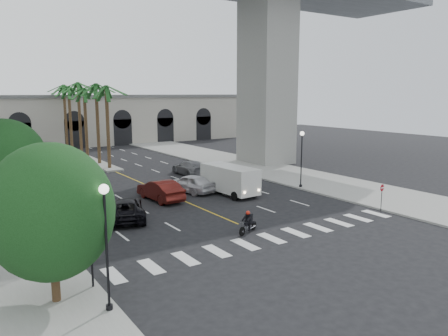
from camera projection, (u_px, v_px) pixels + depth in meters
ground at (256, 232)px, 28.03m from camera, size 140.00×140.00×0.00m
sidewalk_right at (281, 173)px, 48.51m from camera, size 8.00×100.00×0.15m
median at (85, 158)px, 59.22m from camera, size 2.00×24.00×0.20m
pier_building at (54, 121)px, 72.48m from camera, size 71.00×10.50×8.50m
palm_a at (106, 90)px, 49.48m from camera, size 3.20×3.20×10.30m
palm_b at (96, 88)px, 52.77m from camera, size 3.20×3.20×10.60m
palm_c at (84, 92)px, 55.97m from camera, size 3.20×3.20×10.10m
palm_d at (78, 87)px, 59.33m from camera, size 3.20×3.20×10.90m
palm_e at (69, 90)px, 62.55m from camera, size 3.20×3.20×10.40m
palm_f at (64, 89)px, 65.95m from camera, size 3.20×3.20×10.70m
street_tree_near at (51, 212)px, 17.80m from camera, size 5.20×5.20×6.89m
street_tree_mid at (5, 164)px, 28.45m from camera, size 5.44×5.44×7.21m
lamp_post_left_near at (106, 237)px, 17.17m from camera, size 0.40×0.40×5.35m
lamp_post_left_far at (18, 165)px, 34.42m from camera, size 0.40×0.40×5.35m
lamp_post_right at (302, 154)px, 40.26m from camera, size 0.40×0.40×5.35m
traffic_signal_near at (90, 237)px, 19.40m from camera, size 0.25×0.18×3.65m
traffic_signal_far at (67, 216)px, 22.68m from camera, size 0.25×0.18×3.65m
motorcycle_rider at (248, 223)px, 27.77m from camera, size 1.90×0.91×1.46m
car_a at (190, 183)px, 39.01m from camera, size 3.27×5.27×1.67m
car_b at (160, 190)px, 36.18m from camera, size 2.15×5.33×1.72m
car_c at (125, 209)px, 30.67m from camera, size 4.10×6.04×1.54m
car_d at (190, 168)px, 47.34m from camera, size 2.33×5.52×1.59m
car_e at (70, 190)px, 36.87m from camera, size 3.04×4.44×1.40m
cargo_van at (230, 179)px, 38.14m from camera, size 2.69×6.04×2.52m
pedestrian_a at (55, 232)px, 24.80m from camera, size 0.64×0.44×1.67m
do_not_enter_sign at (382, 192)px, 32.23m from camera, size 0.53×0.13×2.18m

